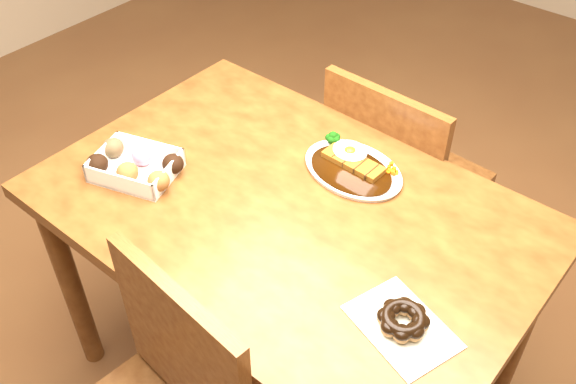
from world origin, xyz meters
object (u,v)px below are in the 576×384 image
Objects in this scene: table at (287,234)px; donut_box at (135,165)px; katsu_curry_plate at (353,166)px; chair_far at (397,181)px; pon_de_ring at (403,320)px.

donut_box reaches higher than table.
table is 0.24m from katsu_curry_plate.
chair_far reaches higher than pon_de_ring.
table is 4.15× the size of katsu_curry_plate.
chair_far is at bearing 120.89° from pon_de_ring.
chair_far is at bearing 89.02° from table.
pon_de_ring is (0.40, -0.66, 0.29)m from chair_far.
table is at bearing 22.34° from donut_box.
katsu_curry_plate is at bearing 41.15° from donut_box.
katsu_curry_plate is (0.04, 0.21, 0.11)m from table.
donut_box is at bearing 62.43° from chair_far.
chair_far is 0.82m from pon_de_ring.
chair_far reaches higher than table.
pon_de_ring is at bearing 122.29° from chair_far.
chair_far is at bearing 61.03° from donut_box.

